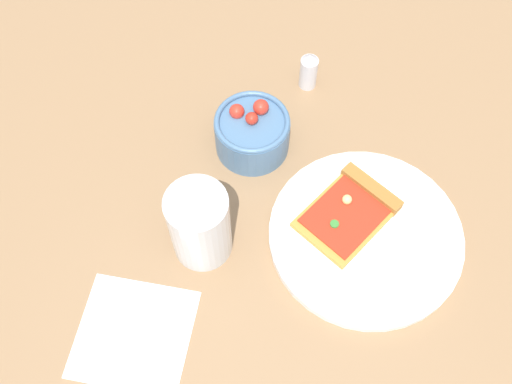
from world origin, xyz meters
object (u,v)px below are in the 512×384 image
at_px(salad_bowl, 252,132).
at_px(pepper_shaker, 309,70).
at_px(soda_glass, 200,226).
at_px(paper_napkin, 134,334).
at_px(pizza_slice_main, 352,209).
at_px(plate, 366,235).

xyz_separation_m(salad_bowl, pepper_shaker, (0.11, -0.10, -0.00)).
relative_size(soda_glass, paper_napkin, 0.86).
relative_size(pizza_slice_main, soda_glass, 1.30).
xyz_separation_m(plate, paper_napkin, (-0.10, 0.33, -0.01)).
bearing_deg(pepper_shaker, salad_bowl, 137.40).
bearing_deg(soda_glass, plate, -93.51).
bearing_deg(pepper_shaker, pizza_slice_main, -174.13).
bearing_deg(paper_napkin, salad_bowl, -33.45).
height_order(pizza_slice_main, soda_glass, soda_glass).
height_order(salad_bowl, paper_napkin, salad_bowl).
distance_m(plate, pizza_slice_main, 0.04).
distance_m(salad_bowl, paper_napkin, 0.34).
xyz_separation_m(salad_bowl, paper_napkin, (-0.28, 0.18, -0.03)).
height_order(plate, paper_napkin, plate).
xyz_separation_m(plate, pizza_slice_main, (0.04, 0.01, 0.01)).
distance_m(pizza_slice_main, paper_napkin, 0.34).
bearing_deg(plate, soda_glass, 86.49).
relative_size(soda_glass, pepper_shaker, 1.82).
relative_size(plate, pepper_shaker, 3.96).
xyz_separation_m(soda_glass, pepper_shaker, (0.27, -0.19, -0.02)).
xyz_separation_m(pizza_slice_main, paper_napkin, (-0.14, 0.31, -0.02)).
relative_size(plate, paper_napkin, 1.86).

